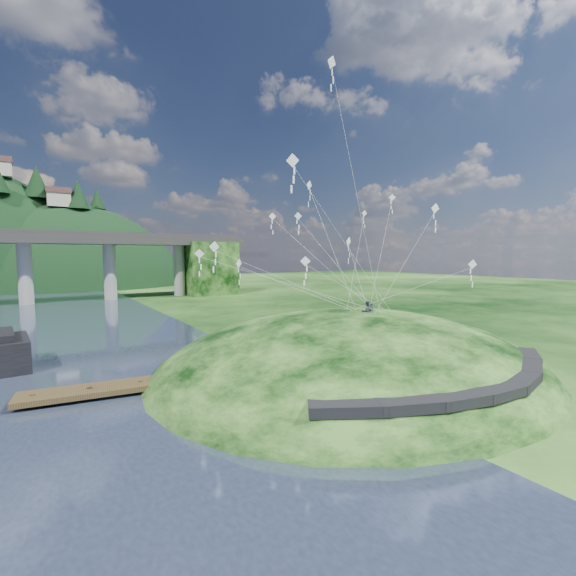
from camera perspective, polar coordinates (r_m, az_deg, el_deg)
ground at (r=28.75m, az=-0.09°, el=-15.32°), size 320.00×320.00×0.00m
grass_hill at (r=35.40m, az=9.28°, el=-14.00°), size 36.00×32.00×13.00m
footpath at (r=26.85m, az=26.15°, el=-12.62°), size 22.29×5.84×0.83m
wooden_dock at (r=31.02m, az=-21.00°, el=-13.16°), size 15.84×4.80×1.12m
kite_flyers at (r=34.56m, az=11.73°, el=-1.96°), size 1.64×1.00×1.88m
kite_swarm at (r=34.45m, az=3.93°, el=9.74°), size 20.06×15.78×16.15m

